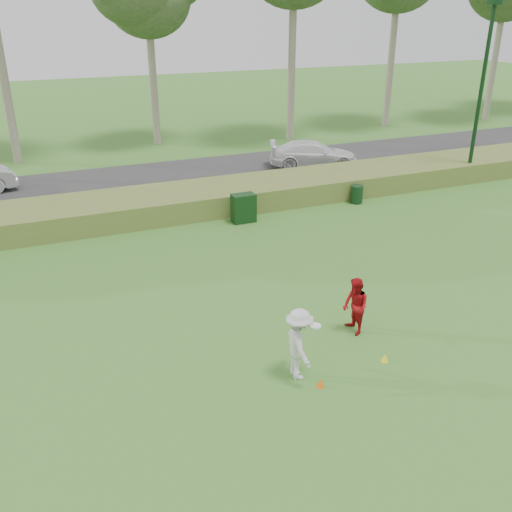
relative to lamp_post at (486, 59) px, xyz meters
name	(u,v)px	position (x,y,z in m)	size (l,w,h in m)	color
ground	(321,370)	(-14.00, -11.00, -5.59)	(120.00, 120.00, 0.00)	#336D24
reed_strip	(181,201)	(-14.00, 1.00, -5.14)	(80.00, 3.00, 0.90)	#576B2B
park_road	(154,179)	(-14.00, 6.00, -5.56)	(80.00, 6.00, 0.06)	#2D2D2D
lamp_post	(486,59)	(0.00, 0.00, 0.00)	(0.70, 0.70, 8.18)	black
player_white	(299,344)	(-14.61, -11.00, -4.72)	(0.92, 1.19, 1.75)	silver
player_red	(355,306)	(-12.40, -9.83, -4.82)	(0.75, 0.58, 1.54)	#A50E14
cone_orange	(320,383)	(-14.32, -11.56, -5.49)	(0.19, 0.19, 0.20)	#FF630D
cone_yellow	(385,358)	(-12.40, -11.27, -5.49)	(0.19, 0.19, 0.21)	yellow
utility_cabinet	(244,208)	(-12.06, -1.05, -5.03)	(0.90, 0.56, 1.13)	black
trash_bin	(357,194)	(-6.73, -0.79, -5.21)	(0.51, 0.51, 0.77)	black
car_right	(313,154)	(-5.78, 5.03, -4.88)	(1.84, 4.52, 1.31)	silver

